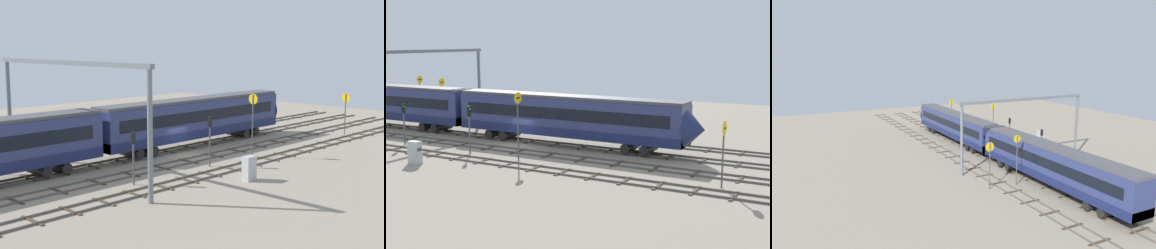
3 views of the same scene
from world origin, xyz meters
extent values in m
plane|color=gray|center=(0.00, 0.00, 0.00)|extent=(89.71, 89.71, 0.00)
cube|color=#59544C|center=(0.00, -7.64, 0.08)|extent=(73.71, 0.07, 0.16)
cube|color=#59544C|center=(0.00, -6.21, 0.08)|extent=(73.71, 0.07, 0.16)
cube|color=#473828|center=(-9.21, -6.93, 0.04)|extent=(0.24, 2.40, 0.08)
cube|color=#473828|center=(-6.58, -6.93, 0.04)|extent=(0.24, 2.40, 0.08)
cube|color=#473828|center=(-3.95, -6.93, 0.04)|extent=(0.24, 2.40, 0.08)
cube|color=#473828|center=(-1.32, -6.93, 0.04)|extent=(0.24, 2.40, 0.08)
cube|color=#473828|center=(1.32, -6.93, 0.04)|extent=(0.24, 2.40, 0.08)
cube|color=#473828|center=(3.95, -6.93, 0.04)|extent=(0.24, 2.40, 0.08)
cube|color=#473828|center=(6.58, -6.93, 0.04)|extent=(0.24, 2.40, 0.08)
cube|color=#473828|center=(9.21, -6.93, 0.04)|extent=(0.24, 2.40, 0.08)
cube|color=#473828|center=(11.85, -6.93, 0.04)|extent=(0.24, 2.40, 0.08)
cube|color=#473828|center=(14.48, -6.93, 0.04)|extent=(0.24, 2.40, 0.08)
cube|color=#473828|center=(17.11, -6.93, 0.04)|extent=(0.24, 2.40, 0.08)
cube|color=#473828|center=(19.74, -6.93, 0.04)|extent=(0.24, 2.40, 0.08)
cube|color=#473828|center=(22.38, -6.93, 0.04)|extent=(0.24, 2.40, 0.08)
cube|color=#59544C|center=(0.00, -3.03, 0.08)|extent=(73.71, 0.07, 0.16)
cube|color=#59544C|center=(0.00, -1.59, 0.08)|extent=(73.71, 0.07, 0.16)
cube|color=#473828|center=(-15.08, -2.31, 0.04)|extent=(0.24, 2.40, 0.08)
cube|color=#473828|center=(-11.73, -2.31, 0.04)|extent=(0.24, 2.40, 0.08)
cube|color=#473828|center=(-8.38, -2.31, 0.04)|extent=(0.24, 2.40, 0.08)
cube|color=#473828|center=(-5.03, -2.31, 0.04)|extent=(0.24, 2.40, 0.08)
cube|color=#473828|center=(-1.68, -2.31, 0.04)|extent=(0.24, 2.40, 0.08)
cube|color=#473828|center=(1.68, -2.31, 0.04)|extent=(0.24, 2.40, 0.08)
cube|color=#473828|center=(5.03, -2.31, 0.04)|extent=(0.24, 2.40, 0.08)
cube|color=#473828|center=(8.38, -2.31, 0.04)|extent=(0.24, 2.40, 0.08)
cube|color=#473828|center=(11.73, -2.31, 0.04)|extent=(0.24, 2.40, 0.08)
cube|color=#473828|center=(15.08, -2.31, 0.04)|extent=(0.24, 2.40, 0.08)
cube|color=#473828|center=(18.43, -2.31, 0.04)|extent=(0.24, 2.40, 0.08)
cube|color=#473828|center=(21.78, -2.31, 0.04)|extent=(0.24, 2.40, 0.08)
cube|color=#59544C|center=(0.00, 1.59, 0.08)|extent=(73.71, 0.07, 0.16)
cube|color=#59544C|center=(0.00, 3.03, 0.08)|extent=(73.71, 0.07, 0.16)
cube|color=#473828|center=(-20.64, 2.31, 0.04)|extent=(0.24, 2.40, 0.08)
cube|color=#473828|center=(-17.69, 2.31, 0.04)|extent=(0.24, 2.40, 0.08)
cube|color=#473828|center=(-14.74, 2.31, 0.04)|extent=(0.24, 2.40, 0.08)
cube|color=#473828|center=(-11.79, 2.31, 0.04)|extent=(0.24, 2.40, 0.08)
cube|color=#473828|center=(-8.85, 2.31, 0.04)|extent=(0.24, 2.40, 0.08)
cube|color=#473828|center=(-5.90, 2.31, 0.04)|extent=(0.24, 2.40, 0.08)
cube|color=#473828|center=(-2.95, 2.31, 0.04)|extent=(0.24, 2.40, 0.08)
cube|color=#473828|center=(0.00, 2.31, 0.04)|extent=(0.24, 2.40, 0.08)
cube|color=#473828|center=(2.95, 2.31, 0.04)|extent=(0.24, 2.40, 0.08)
cube|color=#473828|center=(5.90, 2.31, 0.04)|extent=(0.24, 2.40, 0.08)
cube|color=#473828|center=(8.85, 2.31, 0.04)|extent=(0.24, 2.40, 0.08)
cube|color=#473828|center=(11.79, 2.31, 0.04)|extent=(0.24, 2.40, 0.08)
cube|color=#473828|center=(14.74, 2.31, 0.04)|extent=(0.24, 2.40, 0.08)
cube|color=#473828|center=(17.69, 2.31, 0.04)|extent=(0.24, 2.40, 0.08)
cube|color=#473828|center=(20.64, 2.31, 0.04)|extent=(0.24, 2.40, 0.08)
cube|color=#59544C|center=(0.00, 6.21, 0.08)|extent=(73.71, 0.07, 0.16)
cube|color=#59544C|center=(0.00, 7.64, 0.08)|extent=(73.71, 0.07, 0.16)
cube|color=#473828|center=(-26.11, 6.93, 0.04)|extent=(0.24, 2.40, 0.08)
cube|color=#473828|center=(-23.04, 6.93, 0.04)|extent=(0.24, 2.40, 0.08)
cube|color=#473828|center=(-19.96, 6.93, 0.04)|extent=(0.24, 2.40, 0.08)
cube|color=#473828|center=(-16.89, 6.93, 0.04)|extent=(0.24, 2.40, 0.08)
cube|color=#473828|center=(-13.82, 6.93, 0.04)|extent=(0.24, 2.40, 0.08)
cube|color=#473828|center=(-10.75, 6.93, 0.04)|extent=(0.24, 2.40, 0.08)
cube|color=#473828|center=(-7.68, 6.93, 0.04)|extent=(0.24, 2.40, 0.08)
cube|color=#473828|center=(-4.61, 6.93, 0.04)|extent=(0.24, 2.40, 0.08)
cube|color=#473828|center=(-1.54, 6.93, 0.04)|extent=(0.24, 2.40, 0.08)
cube|color=#473828|center=(1.54, 6.93, 0.04)|extent=(0.24, 2.40, 0.08)
cube|color=#473828|center=(4.61, 6.93, 0.04)|extent=(0.24, 2.40, 0.08)
cube|color=#473828|center=(7.68, 6.93, 0.04)|extent=(0.24, 2.40, 0.08)
cube|color=#473828|center=(10.75, 6.93, 0.04)|extent=(0.24, 2.40, 0.08)
cube|color=#473828|center=(13.82, 6.93, 0.04)|extent=(0.24, 2.40, 0.08)
cube|color=#473828|center=(16.89, 6.93, 0.04)|extent=(0.24, 2.40, 0.08)
cube|color=#473828|center=(19.96, 6.93, 0.04)|extent=(0.24, 2.40, 0.08)
cube|color=navy|center=(4.14, 2.31, 2.86)|extent=(24.00, 2.90, 3.60)
cube|color=navy|center=(4.14, 2.31, 1.51)|extent=(24.00, 2.94, 0.90)
cube|color=#4C4C51|center=(4.14, 2.31, 4.81)|extent=(24.00, 2.50, 0.30)
cube|color=black|center=(4.14, 0.85, 3.29)|extent=(22.00, 0.04, 1.10)
cube|color=black|center=(4.14, 3.77, 3.29)|extent=(22.00, 0.04, 1.10)
cylinder|color=black|center=(-4.44, 2.31, 0.61)|extent=(0.90, 2.70, 0.90)
cylinder|color=black|center=(-2.64, 2.31, 0.61)|extent=(0.90, 2.70, 0.90)
cylinder|color=black|center=(10.92, 2.31, 0.61)|extent=(0.90, 2.70, 0.90)
cylinder|color=black|center=(12.72, 2.31, 0.61)|extent=(0.90, 2.70, 0.90)
cube|color=navy|center=(-20.66, 2.31, 2.86)|extent=(24.00, 2.90, 3.60)
cube|color=navy|center=(-20.66, 2.31, 1.51)|extent=(24.00, 2.94, 0.90)
cube|color=#4C4C51|center=(-20.66, 2.31, 4.81)|extent=(24.00, 2.50, 0.30)
cube|color=black|center=(-20.66, 3.77, 3.29)|extent=(22.00, 0.04, 1.10)
cylinder|color=black|center=(-13.88, 2.31, 0.61)|extent=(0.90, 2.70, 0.90)
cylinder|color=black|center=(-12.08, 2.31, 0.61)|extent=(0.90, 2.70, 0.90)
cone|color=navy|center=(16.94, 2.31, 2.68)|extent=(1.60, 3.24, 3.24)
cylinder|color=slate|center=(-12.42, 9.37, 4.42)|extent=(0.36, 0.36, 8.84)
cube|color=slate|center=(-12.42, 0.04, 9.01)|extent=(0.40, 19.26, 0.35)
cylinder|color=#4C4C51|center=(3.80, -5.22, 2.92)|extent=(0.12, 0.12, 5.84)
cylinder|color=yellow|center=(3.84, -5.22, 5.40)|extent=(0.05, 0.97, 0.97)
cube|color=black|center=(3.87, -5.22, 5.40)|extent=(0.02, 0.44, 0.12)
cylinder|color=#4C4C51|center=(-18.01, 8.73, 2.68)|extent=(0.12, 0.12, 5.37)
cylinder|color=yellow|center=(-17.97, 8.73, 4.90)|extent=(0.05, 1.05, 1.05)
cube|color=black|center=(-17.94, 8.73, 4.90)|extent=(0.02, 0.47, 0.12)
cylinder|color=#4C4C51|center=(21.12, -5.26, 2.36)|extent=(0.12, 0.12, 4.71)
cylinder|color=yellow|center=(21.16, -5.26, 4.24)|extent=(0.05, 1.04, 1.04)
cube|color=black|center=(21.19, -5.26, 4.24)|extent=(0.02, 0.47, 0.12)
cylinder|color=#4C4C51|center=(-18.23, 5.24, 2.93)|extent=(0.12, 0.12, 5.86)
cylinder|color=yellow|center=(-18.19, 5.24, 5.45)|extent=(0.05, 0.90, 0.90)
cube|color=black|center=(-18.16, 5.24, 5.45)|extent=(0.02, 0.41, 0.12)
cylinder|color=#4C4C51|center=(-1.78, -4.96, 1.71)|extent=(0.14, 0.14, 3.43)
cube|color=black|center=(-1.78, -4.96, 3.88)|extent=(0.20, 0.32, 0.90)
sphere|color=green|center=(-1.67, -4.96, 4.07)|extent=(0.20, 0.20, 0.20)
sphere|color=#262626|center=(-1.67, -4.96, 3.68)|extent=(0.20, 0.20, 0.20)
cylinder|color=#4C4C51|center=(-10.17, -4.87, 1.56)|extent=(0.14, 0.14, 3.12)
cube|color=black|center=(-10.17, -4.87, 3.57)|extent=(0.20, 0.32, 0.90)
sphere|color=green|center=(-10.06, -4.87, 3.77)|extent=(0.20, 0.20, 0.20)
sphere|color=#262626|center=(-10.06, -4.87, 3.37)|extent=(0.20, 0.20, 0.20)
cube|color=#B2B7BC|center=(-3.16, -10.28, 0.94)|extent=(1.06, 0.66, 1.89)
cube|color=#333333|center=(-2.62, -10.28, 1.23)|extent=(0.02, 0.47, 0.24)
camera|label=1|loc=(-35.46, -35.19, 10.57)|focal=50.62mm
camera|label=2|loc=(29.68, -41.23, 10.25)|focal=49.32mm
camera|label=3|loc=(-51.74, 29.43, 15.35)|focal=34.72mm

